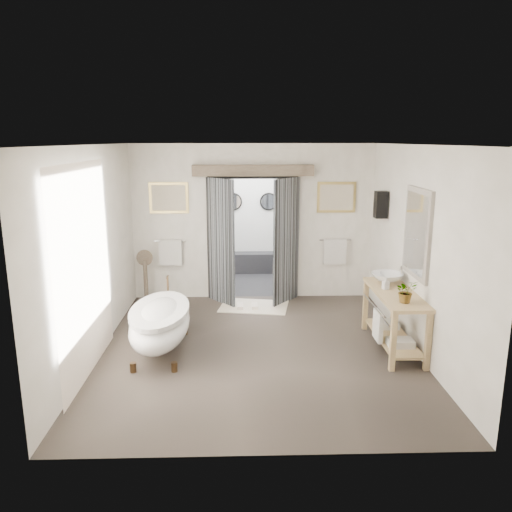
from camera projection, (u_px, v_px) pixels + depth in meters
name	position (u px, v px, depth m)	size (l,w,h in m)	color
ground_plane	(257.00, 349.00, 7.23)	(5.00, 5.00, 0.00)	#4D433B
room_shell	(255.00, 224.00, 6.68)	(4.52, 5.02, 2.91)	white
shower_room	(251.00, 236.00, 10.91)	(2.22, 2.01, 2.51)	black
back_wall_dressing	(253.00, 218.00, 9.13)	(3.82, 0.73, 2.52)	black
clawfoot_tub	(160.00, 323.00, 7.06)	(0.82, 1.82, 0.89)	#422E1A
vanity	(393.00, 315.00, 7.17)	(0.57, 1.60, 0.85)	tan
pedestal_mirror	(146.00, 280.00, 9.17)	(0.30, 0.19, 1.02)	#6F624E
rug	(254.00, 306.00, 9.07)	(1.20, 0.80, 0.01)	beige
slippers	(247.00, 306.00, 8.99)	(0.37, 0.28, 0.05)	silver
basin	(387.00, 278.00, 7.50)	(0.48, 0.48, 0.16)	white
plant	(406.00, 291.00, 6.61)	(0.28, 0.24, 0.31)	gray
soap_bottle_a	(386.00, 283.00, 7.21)	(0.08, 0.08, 0.18)	gray
soap_bottle_b	(381.00, 276.00, 7.64)	(0.12, 0.12, 0.16)	gray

